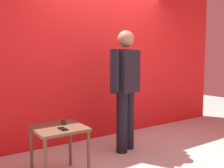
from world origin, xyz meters
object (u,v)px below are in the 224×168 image
at_px(cell_phone, 63,129).
at_px(tv_remote, 64,122).
at_px(standing_person, 126,84).
at_px(side_table, 59,134).

bearing_deg(cell_phone, tv_remote, 62.90).
bearing_deg(standing_person, cell_phone, -160.96).
bearing_deg(tv_remote, side_table, -116.55).
xyz_separation_m(standing_person, tv_remote, (-1.03, -0.16, -0.38)).
bearing_deg(tv_remote, standing_person, 25.23).
xyz_separation_m(side_table, cell_phone, (-0.00, -0.12, 0.09)).
bearing_deg(side_table, standing_person, 13.48).
relative_size(side_table, tv_remote, 3.44).
height_order(standing_person, cell_phone, standing_person).
bearing_deg(side_table, cell_phone, -92.09).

